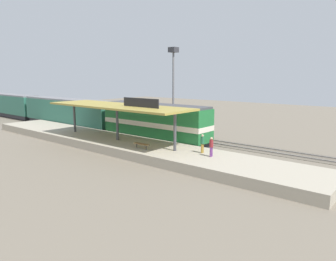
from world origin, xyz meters
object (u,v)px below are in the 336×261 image
at_px(platform_bench, 141,144).
at_px(light_mast, 173,72).
at_px(freight_car, 146,118).
at_px(passenger_carriage_front, 68,112).
at_px(passenger_carriage_rear, 7,105).
at_px(locomotive, 155,123).
at_px(person_walking, 211,146).
at_px(person_waiting, 202,143).

xyz_separation_m(platform_bench, light_mast, (13.80, 7.24, 7.05)).
bearing_deg(freight_car, platform_bench, -138.04).
relative_size(platform_bench, passenger_carriage_front, 0.08).
distance_m(passenger_carriage_rear, freight_car, 33.34).
distance_m(locomotive, passenger_carriage_front, 18.00).
bearing_deg(person_walking, light_mast, 49.12).
relative_size(locomotive, passenger_carriage_front, 0.72).
distance_m(platform_bench, locomotive, 7.15).
relative_size(platform_bench, locomotive, 0.12).
relative_size(platform_bench, person_walking, 0.99).
height_order(platform_bench, passenger_carriage_rear, passenger_carriage_rear).
bearing_deg(person_walking, locomotive, 67.67).
bearing_deg(passenger_carriage_front, platform_bench, -105.42).
bearing_deg(locomotive, person_waiting, -111.97).
distance_m(platform_bench, passenger_carriage_front, 22.58).
bearing_deg(light_mast, person_waiting, -132.23).
xyz_separation_m(platform_bench, passenger_carriage_rear, (6.00, 42.55, 0.97)).
height_order(passenger_carriage_front, person_waiting, passenger_carriage_front).
height_order(passenger_carriage_rear, person_waiting, passenger_carriage_rear).
distance_m(platform_bench, light_mast, 17.11).
height_order(locomotive, person_waiting, locomotive).
bearing_deg(light_mast, person_walking, -130.88).
height_order(passenger_carriage_rear, freight_car, passenger_carriage_rear).
distance_m(locomotive, person_walking, 11.37).
height_order(passenger_carriage_front, passenger_carriage_rear, same).
relative_size(locomotive, light_mast, 1.23).
distance_m(passenger_carriage_front, passenger_carriage_rear, 20.80).
distance_m(locomotive, person_waiting, 9.92).
height_order(locomotive, light_mast, light_mast).
bearing_deg(passenger_carriage_rear, person_walking, -95.00).
relative_size(passenger_carriage_front, person_walking, 11.70).
bearing_deg(freight_car, passenger_carriage_front, 110.63).
bearing_deg(person_waiting, person_walking, -114.80).
bearing_deg(freight_car, person_waiting, -119.03).
height_order(platform_bench, locomotive, locomotive).
height_order(person_waiting, person_walking, same).
distance_m(platform_bench, person_waiting, 5.92).
bearing_deg(light_mast, freight_car, 144.40).
bearing_deg(passenger_carriage_front, person_waiting, -97.76).
xyz_separation_m(passenger_carriage_front, light_mast, (7.80, -14.51, 6.08)).
height_order(locomotive, person_walking, locomotive).
distance_m(passenger_carriage_front, light_mast, 17.56).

